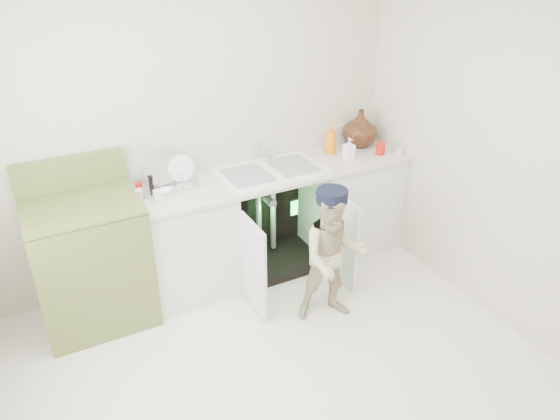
# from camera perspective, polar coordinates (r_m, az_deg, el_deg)

# --- Properties ---
(ground) EXTENTS (3.50, 3.50, 0.00)m
(ground) POSITION_cam_1_polar(r_m,az_deg,el_deg) (3.83, -0.08, -16.75)
(ground) COLOR silver
(ground) RESTS_ON ground
(room_shell) EXTENTS (6.00, 5.50, 1.26)m
(room_shell) POSITION_cam_1_polar(r_m,az_deg,el_deg) (3.08, -0.10, -0.06)
(room_shell) COLOR beige
(room_shell) RESTS_ON ground
(counter_run) EXTENTS (2.44, 1.02, 1.23)m
(counter_run) POSITION_cam_1_polar(r_m,az_deg,el_deg) (4.63, -0.68, -0.62)
(counter_run) COLOR silver
(counter_run) RESTS_ON ground
(avocado_stove) EXTENTS (0.78, 0.65, 1.22)m
(avocado_stove) POSITION_cam_1_polar(r_m,az_deg,el_deg) (4.22, -19.14, -5.06)
(avocado_stove) COLOR olive
(avocado_stove) RESTS_ON ground
(repair_worker) EXTENTS (0.60, 0.75, 1.06)m
(repair_worker) POSITION_cam_1_polar(r_m,az_deg,el_deg) (4.01, 5.60, -4.78)
(repair_worker) COLOR #BEB088
(repair_worker) RESTS_ON ground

